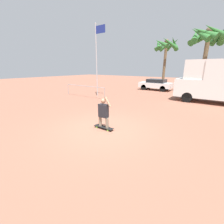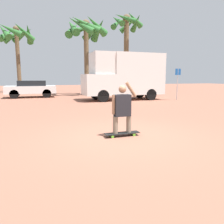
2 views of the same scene
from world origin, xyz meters
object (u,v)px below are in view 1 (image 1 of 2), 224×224
Objects in this scene: parked_car_white at (156,84)px; flagpole at (97,55)px; skateboard at (104,127)px; camper_van at (220,80)px; palm_tree_center_background at (208,37)px; person_skateboarder at (103,112)px; palm_tree_far_left at (166,46)px.

flagpole reaches higher than parked_car_white.
parked_car_white is (-2.59, 13.35, 0.66)m from skateboard.
camper_van is 6.33m from palm_tree_center_background.
skateboard is at bearing -47.10° from flagpole.
palm_tree_center_background is at bearing 81.39° from person_skateboarder.
camper_van reaches higher than skateboard.
parked_car_white is at bearing -79.02° from palm_tree_far_left.
palm_tree_center_background is 11.18m from flagpole.
palm_tree_center_background is at bearing -45.21° from palm_tree_far_left.
camper_van is 13.86m from palm_tree_far_left.
skateboard is at bearing -98.61° from palm_tree_center_background.
palm_tree_far_left is at bearing 134.79° from palm_tree_center_background.
parked_car_white reaches higher than skateboard.
person_skateboarder is at bearing 180.00° from skateboard.
palm_tree_center_background reaches higher than skateboard.
palm_tree_far_left is (-5.98, 6.03, 0.22)m from palm_tree_center_background.
palm_tree_center_background reaches higher than parked_car_white.
skateboard is 0.26× the size of parked_car_white.
palm_tree_far_left reaches higher than person_skateboarder.
parked_car_white is at bearing 147.17° from camper_van.
person_skateboarder reaches higher than parked_car_white.
parked_car_white is 8.47m from flagpole.
palm_tree_far_left is at bearing 100.98° from parked_car_white.
palm_tree_center_background is (2.11, 13.92, 5.49)m from skateboard.
camper_van is at bearing -69.62° from palm_tree_center_background.
person_skateboarder is at bearing -98.61° from palm_tree_center_background.
person_skateboarder is at bearing -79.01° from palm_tree_far_left.
flagpole is (-7.72, -7.88, -1.80)m from palm_tree_center_background.
palm_tree_far_left is at bearing 82.88° from flagpole.
flagpole reaches higher than skateboard.
person_skateboarder is 8.76m from flagpole.
palm_tree_center_background is (-1.76, 4.74, 3.81)m from camper_van.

